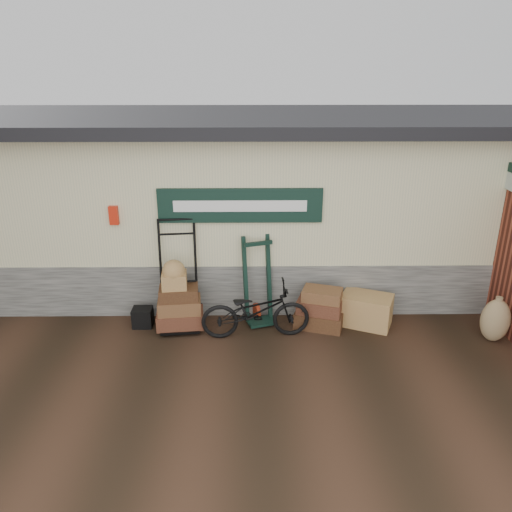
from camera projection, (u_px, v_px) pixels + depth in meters
The scene contains 9 objects.
ground at pixel (260, 345), 7.65m from camera, with size 80.00×80.00×0.00m, color black.
station_building at pixel (257, 198), 9.62m from camera, with size 14.40×4.10×3.20m.
porter_trolley at pixel (178, 274), 7.97m from camera, with size 0.90×0.67×1.79m, color black, non-canonical shape.
green_barrow at pixel (258, 280), 8.14m from camera, with size 0.53×0.45×1.46m, color black, non-canonical shape.
suitcase_stack at pixel (320, 308), 8.09m from camera, with size 0.77×0.48×0.68m, color #3D2013, non-canonical shape.
wicker_hamper at pixel (366, 310), 8.18m from camera, with size 0.80×0.52×0.52m, color olive.
black_trunk at pixel (143, 317), 8.16m from camera, with size 0.32×0.27×0.32m, color black.
bicycle at pixel (256, 308), 7.74m from camera, with size 1.70×0.59×0.99m, color black.
burlap_sack_left at pixel (495, 320), 7.67m from camera, with size 0.44×0.37×0.70m, color #866648.
Camera 1 is at (-0.14, -6.64, 4.04)m, focal length 35.00 mm.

